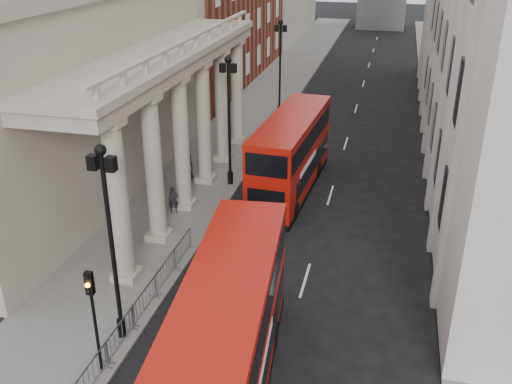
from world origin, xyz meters
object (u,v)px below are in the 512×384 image
lamp_post_mid (229,113)px  lamp_post_north (280,61)px  pedestrian_a (173,200)px  pedestrian_c (188,167)px  bus_near (229,334)px  pedestrian_b (153,177)px  traffic_light (92,304)px  lamp_post_south (110,233)px  bus_far (291,153)px

lamp_post_mid → lamp_post_north: 16.00m
pedestrian_a → pedestrian_c: pedestrian_c is taller
bus_near → pedestrian_b: (-9.56, 15.51, -1.53)m
lamp_post_mid → pedestrian_c: size_ratio=4.55×
lamp_post_north → traffic_light: lamp_post_north is taller
lamp_post_mid → traffic_light: 18.11m
lamp_post_south → pedestrian_a: bearing=100.4°
lamp_post_south → bus_far: size_ratio=0.73×
traffic_light → pedestrian_a: bearing=99.3°
pedestrian_b → bus_far: bearing=-158.2°
pedestrian_a → bus_far: bearing=21.9°
lamp_post_mid → pedestrian_c: bearing=-179.4°
bus_far → lamp_post_south: bearing=-100.2°
lamp_post_north → bus_near: size_ratio=0.71×
traffic_light → bus_near: 5.05m
traffic_light → bus_near: bus_near is taller
lamp_post_mid → pedestrian_a: (-2.05, -4.89, -3.98)m
pedestrian_a → pedestrian_b: bearing=114.6°
lamp_post_south → pedestrian_c: size_ratio=4.55×
lamp_post_north → pedestrian_b: (-4.44, -18.32, -3.86)m
bus_near → pedestrian_b: size_ratio=6.26×
traffic_light → bus_near: (5.02, 0.19, -0.52)m
pedestrian_c → bus_far: bearing=20.4°
lamp_post_mid → lamp_post_south: bearing=-90.0°
bus_far → lamp_post_mid: bearing=-173.7°
traffic_light → pedestrian_b: 16.47m
lamp_post_mid → lamp_post_north: bearing=90.0°
pedestrian_c → lamp_post_south: bearing=-61.1°
pedestrian_a → pedestrian_c: 4.93m
lamp_post_south → pedestrian_a: lamp_post_south is taller
lamp_post_mid → bus_far: size_ratio=0.73×
pedestrian_a → pedestrian_b: pedestrian_b is taller
bus_near → pedestrian_c: size_ratio=6.38×
lamp_post_north → bus_far: (3.97, -15.81, -2.36)m
lamp_post_mid → pedestrian_c: 4.84m
lamp_post_north → pedestrian_c: bearing=-100.2°
bus_near → pedestrian_a: (-7.17, 12.94, -1.65)m
lamp_post_south → pedestrian_a: size_ratio=5.13×
traffic_light → bus_far: size_ratio=0.38×
lamp_post_north → pedestrian_a: bearing=-95.6°
lamp_post_south → lamp_post_mid: (0.00, 16.00, 0.00)m
lamp_post_south → pedestrian_c: 16.68m
bus_far → pedestrian_c: bearing=-174.6°
traffic_light → bus_far: 18.62m
lamp_post_north → pedestrian_b: 19.24m
lamp_post_mid → pedestrian_b: 6.32m
pedestrian_b → pedestrian_c: pedestrian_b is taller
lamp_post_north → pedestrian_a: (-2.05, -20.89, -3.98)m
traffic_light → pedestrian_a: traffic_light is taller
lamp_post_north → bus_far: bearing=-75.9°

